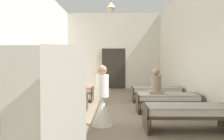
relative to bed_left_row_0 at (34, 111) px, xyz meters
name	(u,v)px	position (x,y,z in m)	size (l,w,h in m)	color
ground_plane	(112,113)	(1.73, 1.90, -0.49)	(6.16, 13.62, 0.10)	#7A6B56
room_shell	(112,43)	(1.73, 3.16, 1.83)	(5.96, 13.22, 4.52)	silver
bed_left_row_0	(34,111)	(0.00, 0.00, 0.00)	(1.90, 0.84, 0.57)	#473828
bed_right_row_0	(187,111)	(3.46, 0.00, 0.00)	(1.90, 0.84, 0.57)	#473828
bed_left_row_1	(56,98)	(0.00, 1.90, 0.00)	(1.90, 0.84, 0.57)	#473828
bed_right_row_1	(167,98)	(3.46, 1.90, 0.00)	(1.90, 0.84, 0.57)	#473828
bed_left_row_2	(69,90)	(0.00, 3.80, 0.00)	(1.90, 0.84, 0.57)	#473828
bed_right_row_2	(156,91)	(3.46, 3.80, 0.00)	(1.90, 0.84, 0.57)	#473828
nurse_near_aisle	(102,104)	(1.54, 0.38, 0.09)	(0.52, 0.52, 1.49)	white
patient_seated_primary	(67,84)	(0.35, 1.88, 0.43)	(0.44, 0.44, 0.80)	#515B70
patient_seated_secondary	(156,84)	(3.11, 1.90, 0.43)	(0.44, 0.44, 0.80)	gray
privacy_screen	(21,134)	(0.95, -2.94, 0.41)	(1.25, 0.16, 1.70)	silver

